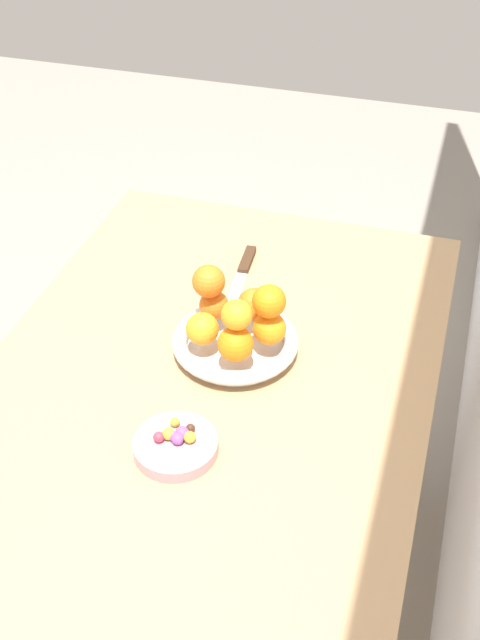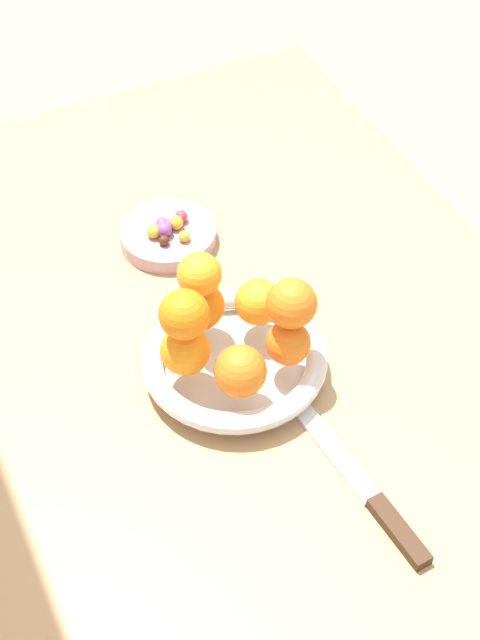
{
  "view_description": "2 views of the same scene",
  "coord_description": "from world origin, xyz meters",
  "px_view_note": "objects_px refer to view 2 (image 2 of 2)",
  "views": [
    {
      "loc": [
        0.96,
        0.35,
        1.66
      ],
      "look_at": [
        -0.03,
        0.05,
        0.84
      ],
      "focal_mm": 45.0,
      "sensor_mm": 36.0,
      "label": 1
    },
    {
      "loc": [
        -0.75,
        0.35,
        1.64
      ],
      "look_at": [
        -0.04,
        0.01,
        0.81
      ],
      "focal_mm": 55.0,
      "sensor_mm": 36.0,
      "label": 2
    }
  ],
  "objects_px": {
    "orange_7": "(199,274)",
    "candy_ball_3": "(164,229)",
    "candy_ball_7": "(181,216)",
    "knife": "(365,489)",
    "orange_2": "(240,371)",
    "candy_ball_4": "(164,240)",
    "candy_dish": "(168,235)",
    "candy_ball_1": "(184,236)",
    "orange_0": "(199,305)",
    "orange_1": "(185,351)",
    "candy_ball_0": "(173,224)",
    "orange_5": "(184,314)",
    "fruit_bowl": "(234,360)",
    "orange_6": "(292,303)",
    "candy_ball_2": "(167,225)",
    "dining_table": "(235,375)",
    "candy_ball_6": "(154,231)",
    "candy_ball_5": "(163,224)",
    "orange_4": "(258,302)",
    "orange_3": "(288,343)"
  },
  "relations": [
    {
      "from": "candy_ball_0",
      "to": "candy_ball_5",
      "type": "bearing_deg",
      "value": 65.8
    },
    {
      "from": "candy_ball_4",
      "to": "candy_ball_5",
      "type": "distance_m",
      "value": 0.03
    },
    {
      "from": "orange_4",
      "to": "candy_ball_2",
      "type": "bearing_deg",
      "value": 7.69
    },
    {
      "from": "candy_ball_1",
      "to": "orange_7",
      "type": "bearing_deg",
      "value": 163.91
    },
    {
      "from": "candy_ball_6",
      "to": "orange_7",
      "type": "bearing_deg",
      "value": 175.32
    },
    {
      "from": "orange_2",
      "to": "knife",
      "type": "distance_m",
      "value": 0.19
    },
    {
      "from": "orange_4",
      "to": "candy_ball_5",
      "type": "relative_size",
      "value": 3.02
    },
    {
      "from": "fruit_bowl",
      "to": "orange_5",
      "type": "xyz_separation_m",
      "value": [
        0.0,
        0.06,
        0.1
      ]
    },
    {
      "from": "orange_4",
      "to": "candy_ball_7",
      "type": "height_order",
      "value": "orange_4"
    },
    {
      "from": "orange_0",
      "to": "candy_ball_1",
      "type": "distance_m",
      "value": 0.17
    },
    {
      "from": "dining_table",
      "to": "candy_ball_4",
      "type": "distance_m",
      "value": 0.2
    },
    {
      "from": "candy_dish",
      "to": "candy_ball_1",
      "type": "bearing_deg",
      "value": -160.4
    },
    {
      "from": "candy_ball_2",
      "to": "knife",
      "type": "height_order",
      "value": "candy_ball_2"
    },
    {
      "from": "orange_5",
      "to": "orange_7",
      "type": "bearing_deg",
      "value": -38.77
    },
    {
      "from": "candy_ball_0",
      "to": "candy_ball_6",
      "type": "relative_size",
      "value": 1.03
    },
    {
      "from": "candy_ball_1",
      "to": "orange_5",
      "type": "bearing_deg",
      "value": 157.84
    },
    {
      "from": "fruit_bowl",
      "to": "orange_3",
      "type": "bearing_deg",
      "value": -126.41
    },
    {
      "from": "orange_0",
      "to": "orange_1",
      "type": "height_order",
      "value": "orange_0"
    },
    {
      "from": "orange_0",
      "to": "orange_5",
      "type": "bearing_deg",
      "value": 144.12
    },
    {
      "from": "candy_ball_2",
      "to": "candy_ball_0",
      "type": "bearing_deg",
      "value": -108.97
    },
    {
      "from": "candy_ball_7",
      "to": "candy_ball_6",
      "type": "bearing_deg",
      "value": 105.64
    },
    {
      "from": "candy_dish",
      "to": "candy_ball_6",
      "type": "xyz_separation_m",
      "value": [
        -0.01,
        0.02,
        0.02
      ]
    },
    {
      "from": "candy_ball_4",
      "to": "knife",
      "type": "xyz_separation_m",
      "value": [
        -0.44,
        -0.05,
        -0.02
      ]
    },
    {
      "from": "orange_3",
      "to": "candy_ball_3",
      "type": "height_order",
      "value": "orange_3"
    },
    {
      "from": "orange_5",
      "to": "knife",
      "type": "relative_size",
      "value": 0.22
    },
    {
      "from": "candy_ball_7",
      "to": "knife",
      "type": "relative_size",
      "value": 0.07
    },
    {
      "from": "fruit_bowl",
      "to": "candy_ball_0",
      "type": "xyz_separation_m",
      "value": [
        0.25,
        -0.03,
        0.01
      ]
    },
    {
      "from": "dining_table",
      "to": "candy_ball_0",
      "type": "relative_size",
      "value": 56.01
    },
    {
      "from": "orange_5",
      "to": "candy_ball_6",
      "type": "relative_size",
      "value": 3.01
    },
    {
      "from": "orange_7",
      "to": "candy_ball_3",
      "type": "bearing_deg",
      "value": -8.77
    },
    {
      "from": "orange_2",
      "to": "orange_6",
      "type": "xyz_separation_m",
      "value": [
        0.02,
        -0.07,
        0.05
      ]
    },
    {
      "from": "orange_2",
      "to": "orange_7",
      "type": "xyz_separation_m",
      "value": [
        0.11,
        0.0,
        0.06
      ]
    },
    {
      "from": "orange_5",
      "to": "candy_ball_3",
      "type": "relative_size",
      "value": 2.68
    },
    {
      "from": "fruit_bowl",
      "to": "orange_4",
      "type": "relative_size",
      "value": 3.89
    },
    {
      "from": "dining_table",
      "to": "orange_6",
      "type": "xyz_separation_m",
      "value": [
        -0.09,
        -0.03,
        0.21
      ]
    },
    {
      "from": "candy_ball_1",
      "to": "knife",
      "type": "distance_m",
      "value": 0.43
    },
    {
      "from": "orange_2",
      "to": "candy_ball_4",
      "type": "distance_m",
      "value": 0.28
    },
    {
      "from": "candy_ball_7",
      "to": "candy_ball_2",
      "type": "bearing_deg",
      "value": 107.36
    },
    {
      "from": "orange_5",
      "to": "candy_ball_2",
      "type": "distance_m",
      "value": 0.28
    },
    {
      "from": "orange_0",
      "to": "orange_4",
      "type": "relative_size",
      "value": 1.07
    },
    {
      "from": "candy_ball_0",
      "to": "candy_ball_4",
      "type": "bearing_deg",
      "value": 135.97
    },
    {
      "from": "fruit_bowl",
      "to": "candy_ball_0",
      "type": "relative_size",
      "value": 11.23
    },
    {
      "from": "candy_dish",
      "to": "orange_7",
      "type": "xyz_separation_m",
      "value": [
        -0.2,
        0.04,
        0.12
      ]
    },
    {
      "from": "candy_ball_2",
      "to": "candy_ball_7",
      "type": "relative_size",
      "value": 0.97
    },
    {
      "from": "fruit_bowl",
      "to": "orange_3",
      "type": "distance_m",
      "value": 0.08
    },
    {
      "from": "orange_1",
      "to": "candy_ball_3",
      "type": "bearing_deg",
      "value": -16.53
    },
    {
      "from": "orange_5",
      "to": "orange_6",
      "type": "relative_size",
      "value": 0.99
    },
    {
      "from": "orange_3",
      "to": "knife",
      "type": "xyz_separation_m",
      "value": [
        -0.18,
        -0.0,
        -0.06
      ]
    },
    {
      "from": "fruit_bowl",
      "to": "candy_ball_7",
      "type": "relative_size",
      "value": 12.86
    },
    {
      "from": "orange_2",
      "to": "orange_3",
      "type": "distance_m",
      "value": 0.07
    }
  ]
}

